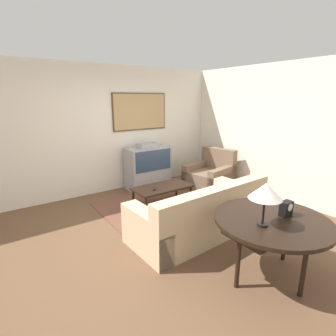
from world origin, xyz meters
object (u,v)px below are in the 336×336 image
table_lamp (266,192)px  coffee_table (163,188)px  console_table (272,224)px  mantel_clock (286,209)px  couch (200,215)px  tv (148,167)px  armchair (210,176)px

table_lamp → coffee_table: bearing=81.0°
console_table → table_lamp: 0.50m
mantel_clock → couch: bearing=98.0°
tv → couch: tv is taller
couch → coffee_table: 1.25m
table_lamp → mantel_clock: bearing=-0.1°
tv → armchair: size_ratio=0.95×
armchair → mantel_clock: (-1.48, -2.74, 0.54)m
armchair → table_lamp: table_lamp is taller
couch → mantel_clock: 1.34m
armchair → mantel_clock: mantel_clock is taller
armchair → table_lamp: 3.44m
tv → coffee_table: (-0.31, -1.07, -0.14)m
coffee_table → mantel_clock: size_ratio=6.48×
tv → console_table: tv is taller
coffee_table → table_lamp: bearing=-99.0°
tv → console_table: (-0.47, -3.51, 0.18)m
armchair → mantel_clock: bearing=-40.1°
console_table → table_lamp: table_lamp is taller
console_table → tv: bearing=82.3°
tv → armchair: (1.19, -0.81, -0.21)m
armchair → console_table: (-1.67, -2.71, 0.39)m
armchair → console_table: 3.20m
table_lamp → mantel_clock: table_lamp is taller
armchair → coffee_table: 1.53m
console_table → armchair: bearing=58.4°
tv → armchair: tv is taller
armchair → console_table: armchair is taller
tv → mantel_clock: (-0.28, -3.55, 0.33)m
armchair → mantel_clock: 3.16m
tv → mantel_clock: bearing=-94.6°
coffee_table → console_table: bearing=-93.7°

